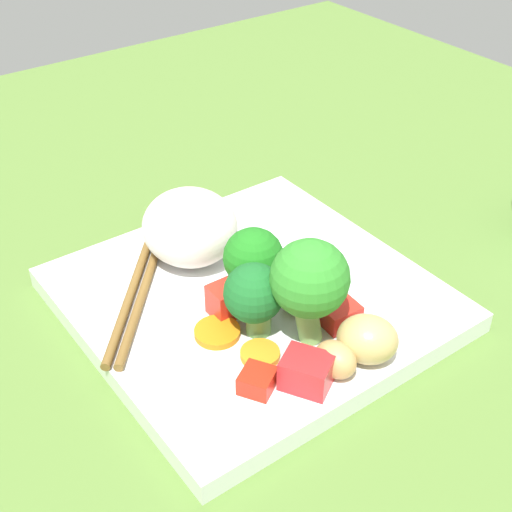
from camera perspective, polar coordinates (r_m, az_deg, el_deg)
name	(u,v)px	position (r cm, az deg, el deg)	size (l,w,h in cm)	color
ground_plane	(252,318)	(53.39, -0.35, -4.96)	(110.00, 110.00, 2.00)	#567A33
square_plate	(252,299)	(52.23, -0.35, -3.47)	(24.04, 24.04, 1.60)	white
rice_mound	(190,227)	(53.59, -5.28, 2.31)	(7.28, 6.99, 5.65)	white
broccoli_floret_0	(254,261)	(48.56, -0.20, -0.36)	(4.19, 4.19, 5.95)	#65A153
broccoli_floret_1	(313,279)	(45.04, 4.53, -1.86)	(5.12, 5.12, 7.67)	#84B75A
broccoli_floret_2	(254,295)	(46.43, -0.14, -3.12)	(4.02, 4.02, 5.29)	#5F8F47
carrot_slice_0	(217,332)	(48.03, -3.11, -6.08)	(3.10, 3.10, 0.47)	orange
carrot_slice_1	(321,290)	(51.35, 5.16, -2.74)	(2.09, 2.09, 0.79)	orange
carrot_slice_2	(260,354)	(46.42, 0.33, -7.83)	(2.58, 2.58, 0.47)	orange
pepper_chunk_0	(338,313)	(48.94, 6.54, -4.54)	(2.42, 2.49, 1.53)	red
pepper_chunk_1	(307,372)	(44.24, 4.06, -9.18)	(2.99, 2.43, 2.10)	red
pepper_chunk_2	(226,300)	(49.12, -2.43, -3.55)	(2.15, 2.01, 2.28)	red
pepper_chunk_3	(257,381)	(44.18, 0.11, -9.90)	(2.08, 2.00, 1.28)	red
chicken_piece_0	(335,359)	(45.03, 6.34, -8.18)	(2.90, 2.28, 2.30)	tan
chicken_piece_1	(300,297)	(49.75, 3.52, -3.24)	(2.73, 2.26, 1.96)	#B79244
chicken_piece_2	(367,339)	(46.06, 8.87, -6.55)	(3.94, 3.42, 3.09)	tan
chopstick_pair	(145,269)	(53.96, -8.83, -1.00)	(16.85, 14.70, 0.64)	brown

